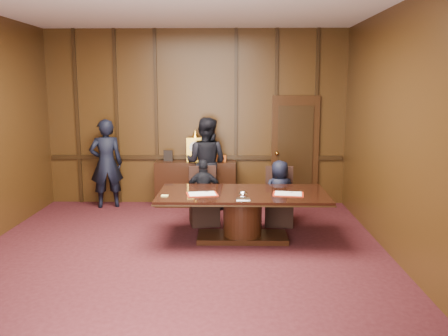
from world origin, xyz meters
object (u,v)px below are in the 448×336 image
sideboard (196,182)px  signatory_left (204,192)px  witness_right (206,163)px  witness_left (106,164)px  conference_table (243,208)px  signatory_right (279,193)px

sideboard → signatory_left: sideboard is taller
signatory_left → witness_right: size_ratio=0.64×
signatory_left → witness_right: witness_right is taller
witness_right → witness_left: bearing=18.5°
witness_left → witness_right: bearing=162.9°
conference_table → witness_right: 2.15m
conference_table → witness_left: 3.34m
sideboard → signatory_left: 1.39m
signatory_left → signatory_right: 1.30m
witness_left → witness_right: witness_right is taller
signatory_left → signatory_right: bearing=176.8°
witness_left → witness_right: size_ratio=0.98×
conference_table → signatory_right: (0.65, 0.80, 0.06)m
conference_table → signatory_left: signatory_left is taller
conference_table → signatory_right: bearing=50.9°
sideboard → conference_table: 2.34m
signatory_left → witness_right: (-0.03, 1.20, 0.32)m
witness_left → sideboard: bearing=168.1°
signatory_left → signatory_right: size_ratio=1.01×
signatory_left → witness_right: bearing=-91.6°
conference_table → signatory_left: size_ratio=2.28×
signatory_right → witness_right: (-1.33, 1.20, 0.32)m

